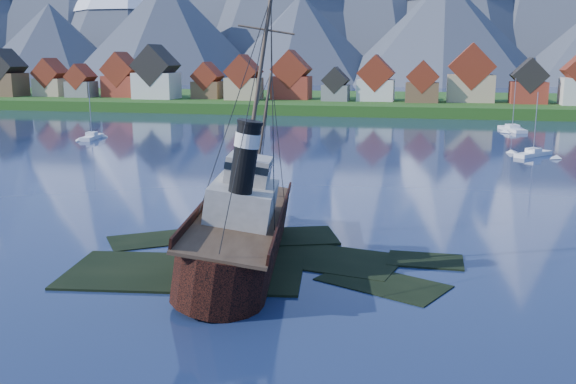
% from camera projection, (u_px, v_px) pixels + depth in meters
% --- Properties ---
extents(ground, '(1400.00, 1400.00, 0.00)m').
position_uv_depth(ground, '(230.00, 268.00, 50.44)').
color(ground, '#192546').
rests_on(ground, ground).
extents(shoal, '(31.71, 21.24, 1.14)m').
position_uv_depth(shoal, '(259.00, 265.00, 52.18)').
color(shoal, black).
rests_on(shoal, ground).
extents(shore_bank, '(600.00, 80.00, 3.20)m').
position_uv_depth(shore_bank, '(386.00, 107.00, 212.78)').
color(shore_bank, '#1E4614').
rests_on(shore_bank, ground).
extents(seawall, '(600.00, 2.50, 2.00)m').
position_uv_depth(seawall, '(376.00, 117.00, 176.49)').
color(seawall, '#3F3D38').
rests_on(seawall, ground).
extents(town, '(250.96, 16.69, 17.30)m').
position_uv_depth(town, '(276.00, 80.00, 200.96)').
color(town, maroon).
rests_on(town, ground).
extents(tugboat_wreck, '(6.37, 27.44, 21.74)m').
position_uv_depth(tugboat_wreck, '(240.00, 225.00, 52.52)').
color(tugboat_wreck, black).
rests_on(tugboat_wreck, ground).
extents(sailboat_b, '(3.35, 8.44, 11.91)m').
position_uv_depth(sailboat_b, '(92.00, 138.00, 129.09)').
color(sailboat_b, silver).
rests_on(sailboat_b, ground).
extents(sailboat_d, '(6.81, 7.51, 11.09)m').
position_uv_depth(sailboat_d, '(533.00, 155.00, 107.04)').
color(sailboat_d, silver).
rests_on(sailboat_d, ground).
extents(sailboat_e, '(5.47, 10.78, 12.14)m').
position_uv_depth(sailboat_e, '(512.00, 130.00, 143.28)').
color(sailboat_e, silver).
rests_on(sailboat_e, ground).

